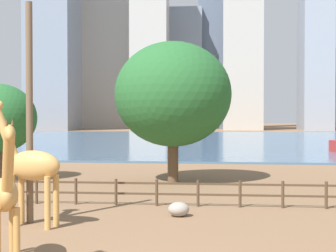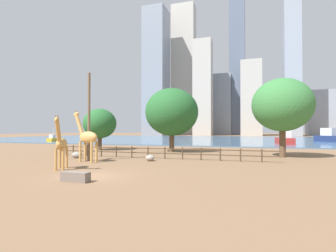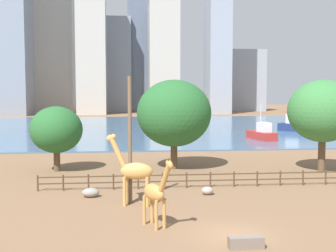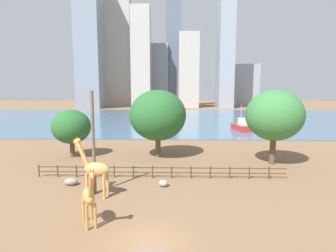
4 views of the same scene
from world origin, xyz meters
name	(u,v)px [view 1 (image 1 of 4)]	position (x,y,z in m)	size (l,w,h in m)	color
ground_plane	(207,140)	(0.00, 80.00, 0.00)	(400.00, 400.00, 0.00)	brown
harbor_water	(207,140)	(0.00, 77.00, 0.10)	(180.00, 86.00, 0.20)	#476B8C
giraffe_tall	(30,165)	(-5.34, 6.91, 2.46)	(3.44, 1.39, 5.24)	tan
giraffe_companion	(5,195)	(-4.17, 1.84, 2.06)	(1.87, 2.87, 4.35)	#C18C47
utility_pole	(29,113)	(-5.59, 7.57, 4.55)	(0.28, 0.28, 9.09)	brown
boulder_near_fence	(179,209)	(0.42, 9.50, 0.32)	(0.93, 0.84, 0.63)	gray
enclosure_fence	(166,191)	(-0.38, 12.00, 0.76)	(26.12, 0.14, 1.30)	#4C3826
tree_center_broad	(173,94)	(-0.88, 21.09, 5.83)	(7.75, 7.75, 9.33)	brown
skyline_tower_glass	(185,70)	(-9.63, 162.91, 20.08)	(12.24, 14.57, 40.17)	gray
skyline_block_right	(316,6)	(30.55, 143.93, 36.99)	(8.55, 14.96, 73.98)	#939EAD
skyline_tower_short	(242,59)	(9.17, 146.51, 21.78)	(11.76, 15.16, 43.57)	#B7B2A8
skyline_tower_far	(150,34)	(-18.73, 140.76, 28.88)	(10.99, 8.66, 57.77)	#B7B2A8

